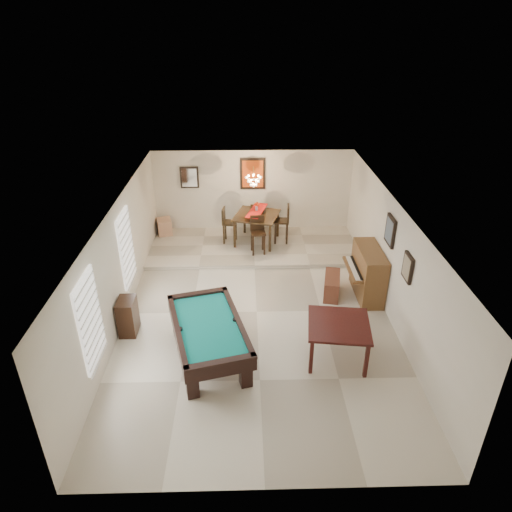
{
  "coord_description": "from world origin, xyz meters",
  "views": [
    {
      "loc": [
        -0.24,
        -8.76,
        6.11
      ],
      "look_at": [
        0.0,
        0.6,
        1.15
      ],
      "focal_mm": 32.0,
      "sensor_mm": 36.0,
      "label": 1
    }
  ],
  "objects_px": {
    "dining_table": "(257,226)",
    "dining_chair_north": "(256,217)",
    "square_table": "(337,341)",
    "apothecary_chest": "(128,316)",
    "corner_bench": "(164,227)",
    "dining_chair_west": "(230,225)",
    "upright_piano": "(362,273)",
    "flower_vase": "(257,206)",
    "dining_chair_south": "(258,235)",
    "piano_bench": "(332,285)",
    "pool_table": "(209,341)",
    "chandelier": "(254,177)",
    "dining_chair_east": "(281,224)"
  },
  "relations": [
    {
      "from": "dining_table",
      "to": "dining_chair_north",
      "type": "xyz_separation_m",
      "value": [
        -0.0,
        0.7,
        -0.01
      ]
    },
    {
      "from": "piano_bench",
      "to": "flower_vase",
      "type": "height_order",
      "value": "flower_vase"
    },
    {
      "from": "upright_piano",
      "to": "dining_chair_west",
      "type": "bearing_deg",
      "value": 139.43
    },
    {
      "from": "dining_chair_west",
      "to": "dining_chair_east",
      "type": "bearing_deg",
      "value": -83.51
    },
    {
      "from": "dining_chair_south",
      "to": "dining_chair_north",
      "type": "bearing_deg",
      "value": 84.19
    },
    {
      "from": "pool_table",
      "to": "dining_table",
      "type": "xyz_separation_m",
      "value": [
        1.08,
        5.03,
        0.22
      ]
    },
    {
      "from": "piano_bench",
      "to": "dining_chair_east",
      "type": "xyz_separation_m",
      "value": [
        -1.04,
        2.76,
        0.44
      ]
    },
    {
      "from": "dining_chair_north",
      "to": "corner_bench",
      "type": "height_order",
      "value": "dining_chair_north"
    },
    {
      "from": "flower_vase",
      "to": "dining_chair_south",
      "type": "bearing_deg",
      "value": -88.47
    },
    {
      "from": "upright_piano",
      "to": "piano_bench",
      "type": "distance_m",
      "value": 0.8
    },
    {
      "from": "apothecary_chest",
      "to": "corner_bench",
      "type": "xyz_separation_m",
      "value": [
        0.05,
        4.79,
        -0.05
      ]
    },
    {
      "from": "pool_table",
      "to": "upright_piano",
      "type": "relative_size",
      "value": 1.63
    },
    {
      "from": "upright_piano",
      "to": "dining_chair_north",
      "type": "xyz_separation_m",
      "value": [
        -2.48,
        3.48,
        -0.0
      ]
    },
    {
      "from": "dining_table",
      "to": "dining_chair_east",
      "type": "xyz_separation_m",
      "value": [
        0.72,
        -0.01,
        0.08
      ]
    },
    {
      "from": "square_table",
      "to": "apothecary_chest",
      "type": "bearing_deg",
      "value": 167.78
    },
    {
      "from": "corner_bench",
      "to": "square_table",
      "type": "bearing_deg",
      "value": -53.23
    },
    {
      "from": "piano_bench",
      "to": "chandelier",
      "type": "xyz_separation_m",
      "value": [
        -1.86,
        2.49,
        1.94
      ]
    },
    {
      "from": "piano_bench",
      "to": "flower_vase",
      "type": "bearing_deg",
      "value": 122.53
    },
    {
      "from": "upright_piano",
      "to": "corner_bench",
      "type": "height_order",
      "value": "upright_piano"
    },
    {
      "from": "dining_chair_south",
      "to": "dining_chair_north",
      "type": "xyz_separation_m",
      "value": [
        -0.02,
        1.41,
        -0.05
      ]
    },
    {
      "from": "dining_chair_south",
      "to": "corner_bench",
      "type": "relative_size",
      "value": 2.07
    },
    {
      "from": "piano_bench",
      "to": "apothecary_chest",
      "type": "xyz_separation_m",
      "value": [
        -4.64,
        -1.39,
        0.15
      ]
    },
    {
      "from": "dining_chair_south",
      "to": "chandelier",
      "type": "distance_m",
      "value": 1.61
    },
    {
      "from": "square_table",
      "to": "chandelier",
      "type": "height_order",
      "value": "chandelier"
    },
    {
      "from": "flower_vase",
      "to": "dining_table",
      "type": "bearing_deg",
      "value": 0.0
    },
    {
      "from": "pool_table",
      "to": "dining_chair_east",
      "type": "height_order",
      "value": "dining_chair_east"
    },
    {
      "from": "apothecary_chest",
      "to": "pool_table",
      "type": "bearing_deg",
      "value": -26.16
    },
    {
      "from": "square_table",
      "to": "dining_chair_north",
      "type": "distance_m",
      "value": 5.98
    },
    {
      "from": "pool_table",
      "to": "square_table",
      "type": "relative_size",
      "value": 2.01
    },
    {
      "from": "piano_bench",
      "to": "dining_table",
      "type": "xyz_separation_m",
      "value": [
        -1.76,
        2.76,
        0.36
      ]
    },
    {
      "from": "piano_bench",
      "to": "dining_table",
      "type": "relative_size",
      "value": 0.77
    },
    {
      "from": "upright_piano",
      "to": "dining_chair_north",
      "type": "distance_m",
      "value": 4.27
    },
    {
      "from": "apothecary_chest",
      "to": "chandelier",
      "type": "relative_size",
      "value": 1.35
    },
    {
      "from": "square_table",
      "to": "dining_chair_west",
      "type": "bearing_deg",
      "value": 113.77
    },
    {
      "from": "flower_vase",
      "to": "upright_piano",
      "type": "bearing_deg",
      "value": -48.3
    },
    {
      "from": "flower_vase",
      "to": "piano_bench",
      "type": "bearing_deg",
      "value": -57.47
    },
    {
      "from": "square_table",
      "to": "apothecary_chest",
      "type": "height_order",
      "value": "square_table"
    },
    {
      "from": "square_table",
      "to": "flower_vase",
      "type": "xyz_separation_m",
      "value": [
        -1.46,
        5.09,
        0.83
      ]
    },
    {
      "from": "flower_vase",
      "to": "chandelier",
      "type": "relative_size",
      "value": 0.44
    },
    {
      "from": "pool_table",
      "to": "corner_bench",
      "type": "xyz_separation_m",
      "value": [
        -1.74,
        5.67,
        -0.04
      ]
    },
    {
      "from": "upright_piano",
      "to": "flower_vase",
      "type": "distance_m",
      "value": 3.78
    },
    {
      "from": "dining_chair_east",
      "to": "piano_bench",
      "type": "bearing_deg",
      "value": 24.61
    },
    {
      "from": "dining_table",
      "to": "dining_chair_south",
      "type": "bearing_deg",
      "value": -88.47
    },
    {
      "from": "piano_bench",
      "to": "dining_chair_west",
      "type": "distance_m",
      "value": 3.8
    },
    {
      "from": "chandelier",
      "to": "dining_chair_south",
      "type": "bearing_deg",
      "value": -75.47
    },
    {
      "from": "corner_bench",
      "to": "chandelier",
      "type": "height_order",
      "value": "chandelier"
    },
    {
      "from": "upright_piano",
      "to": "dining_chair_north",
      "type": "height_order",
      "value": "upright_piano"
    },
    {
      "from": "pool_table",
      "to": "dining_chair_north",
      "type": "bearing_deg",
      "value": 64.51
    },
    {
      "from": "dining_chair_north",
      "to": "dining_chair_west",
      "type": "relative_size",
      "value": 0.92
    },
    {
      "from": "flower_vase",
      "to": "dining_chair_south",
      "type": "height_order",
      "value": "flower_vase"
    }
  ]
}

